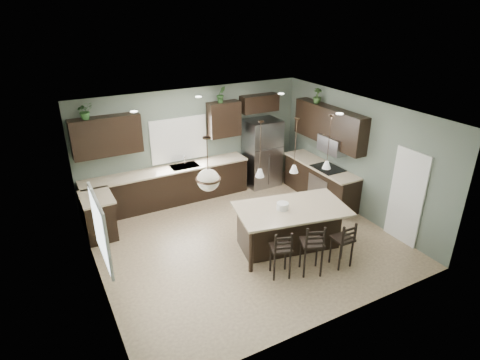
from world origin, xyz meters
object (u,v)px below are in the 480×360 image
object	(u,v)px
serving_dish	(283,206)
bar_stool_left	(280,253)
kitchen_island	(290,228)
bar_stool_right	(342,243)
refrigerator	(262,153)
bar_stool_center	(312,248)
plant_back_left	(85,111)

from	to	relation	value
serving_dish	bar_stool_left	world-z (taller)	serving_dish
kitchen_island	bar_stool_right	bearing A→B (deg)	-51.23
kitchen_island	bar_stool_left	bearing A→B (deg)	-124.08
serving_dish	bar_stool_right	bearing A→B (deg)	-55.43
refrigerator	kitchen_island	distance (m)	3.25
kitchen_island	bar_stool_left	distance (m)	1.00
bar_stool_left	bar_stool_center	xyz separation A→B (m)	(0.56, -0.19, 0.04)
bar_stool_right	refrigerator	bearing A→B (deg)	83.16
refrigerator	serving_dish	size ratio (longest dim) A/B	7.71
refrigerator	plant_back_left	distance (m)	4.67
refrigerator	kitchen_island	xyz separation A→B (m)	(-1.12, -3.01, -0.46)
refrigerator	bar_stool_right	bearing A→B (deg)	-98.63
serving_dish	plant_back_left	size ratio (longest dim) A/B	0.65
bar_stool_left	plant_back_left	bearing A→B (deg)	141.19
serving_dish	bar_stool_center	xyz separation A→B (m)	(0.05, -0.93, -0.46)
bar_stool_center	bar_stool_right	xyz separation A→B (m)	(0.66, -0.09, -0.05)
bar_stool_left	bar_stool_right	size ratio (longest dim) A/B	1.02
bar_stool_right	plant_back_left	distance (m)	6.01
bar_stool_right	plant_back_left	world-z (taller)	plant_back_left
serving_dish	bar_stool_right	size ratio (longest dim) A/B	0.24
kitchen_island	bar_stool_center	bearing A→B (deg)	-88.08
kitchen_island	bar_stool_left	world-z (taller)	bar_stool_left
kitchen_island	bar_stool_center	world-z (taller)	bar_stool_center
refrigerator	bar_stool_center	distance (m)	4.13
bar_stool_right	bar_stool_center	bearing A→B (deg)	173.94
refrigerator	bar_stool_center	xyz separation A→B (m)	(-1.27, -3.91, -0.39)
bar_stool_left	plant_back_left	size ratio (longest dim) A/B	2.71
refrigerator	plant_back_left	bearing A→B (deg)	177.33
serving_dish	bar_stool_left	size ratio (longest dim) A/B	0.24
serving_dish	bar_stool_left	distance (m)	1.03
kitchen_island	serving_dish	size ratio (longest dim) A/B	9.29
serving_dish	plant_back_left	distance (m)	4.68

